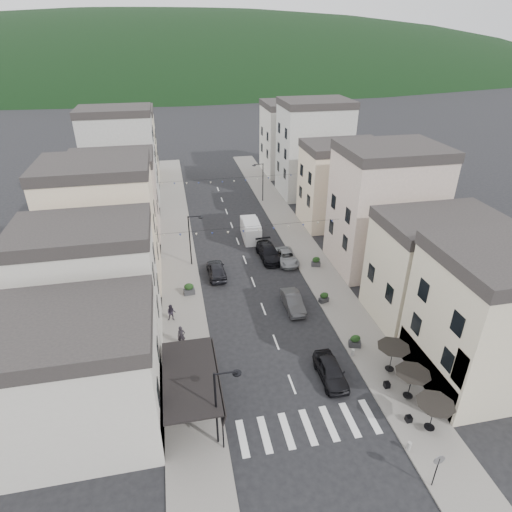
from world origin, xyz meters
The scene contains 30 objects.
ground centered at (0.00, 0.00, 0.00)m, with size 700.00×700.00×0.00m, color black.
sidewalk_left centered at (-7.50, 32.00, 0.06)m, with size 4.00×76.00×0.12m, color slate.
sidewalk_right centered at (7.50, 32.00, 0.06)m, with size 4.00×76.00×0.12m, color slate.
hill_backdrop centered at (0.00, 300.00, 0.00)m, with size 640.00×360.00×70.00m, color black.
boutique_building centered at (-15.50, 5.00, 4.00)m, with size 12.00×8.00×8.00m, color beige.
bistro_building centered at (14.50, 4.00, 5.00)m, with size 10.00×8.00×10.00m, color beige.
boutique_awning centered at (-7.25, 5.00, 3.11)m, with size 3.77×7.50×3.28m.
buildings_row_left centered at (-14.50, 37.75, 6.12)m, with size 10.20×54.16×14.00m.
buildings_row_right centered at (14.50, 36.59, 6.32)m, with size 10.20×54.16×14.50m.
cafe_terrace centered at (7.70, 2.80, 2.36)m, with size 2.50×8.10×2.53m.
streetlamp_left_near centered at (-5.82, 2.00, 3.70)m, with size 1.70×0.56×6.00m.
streetlamp_left_far centered at (-5.82, 26.00, 3.70)m, with size 1.70×0.56×6.00m.
streetlamp_right_far centered at (5.82, 44.00, 3.70)m, with size 1.70×0.56×6.00m.
traffic_sign centered at (5.80, -3.50, 1.93)m, with size 0.70×0.07×2.70m.
bollards centered at (0.00, 5.50, 0.42)m, with size 11.66×10.26×0.60m.
bunting_near centered at (0.00, 22.00, 5.65)m, with size 19.00×0.28×0.62m.
bunting_far centered at (0.00, 38.00, 5.65)m, with size 19.00×0.28×0.62m.
parked_car_a centered at (3.03, 6.00, 0.76)m, with size 1.79×4.44×1.51m, color black.
parked_car_b centered at (2.80, 15.57, 0.71)m, with size 1.51×4.34×1.43m, color #363639.
parked_car_c centered at (4.60, 24.54, 0.64)m, with size 2.13×4.62×1.28m, color gray.
parked_car_d centered at (2.80, 25.81, 0.77)m, with size 2.16×5.32×1.54m, color black.
parked_car_e centered at (-3.63, 23.01, 0.78)m, with size 1.84×4.56×1.55m, color black.
delivery_van centered at (1.80, 31.52, 1.21)m, with size 2.24×5.21×2.46m.
pedestrian_a centered at (-7.88, 12.15, 1.04)m, with size 0.67×0.44×1.84m, color black.
pedestrian_b centered at (-8.61, 15.80, 0.94)m, with size 0.80×0.62×1.64m, color #241F29.
planter_la centered at (-6.00, 6.97, 0.63)m, with size 1.06×0.79×1.05m.
planter_lb centered at (-6.77, 19.86, 0.71)m, with size 1.15×0.72×1.22m.
planter_ra centered at (6.31, 9.04, 0.66)m, with size 1.12×0.83×1.12m.
planter_rb centered at (6.00, 15.82, 0.63)m, with size 1.06×0.79×1.05m.
planter_rc centered at (7.54, 22.78, 0.66)m, with size 1.10×0.78×1.12m.
Camera 1 is at (-7.46, -16.83, 23.82)m, focal length 30.00 mm.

